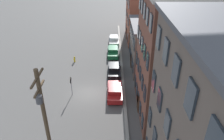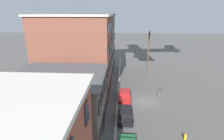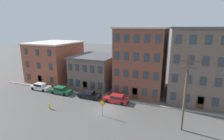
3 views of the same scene
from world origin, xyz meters
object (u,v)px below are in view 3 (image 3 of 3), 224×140
(utility_pole, at_px, (186,91))
(car_black, at_px, (89,94))
(car_green, at_px, (61,90))
(fire_hydrant, at_px, (49,106))
(car_red, at_px, (116,98))
(caution_sign, at_px, (102,105))
(car_white, at_px, (40,86))

(utility_pole, bearing_deg, car_black, 163.54)
(car_green, relative_size, fire_hydrant, 4.58)
(car_red, distance_m, fire_hydrant, 11.54)
(car_red, distance_m, caution_sign, 5.55)
(car_white, bearing_deg, utility_pole, -9.80)
(caution_sign, xyz_separation_m, fire_hydrant, (-9.26, -1.07, -1.29))
(car_green, xyz_separation_m, car_red, (12.09, 0.20, 0.00))
(caution_sign, height_order, fire_hydrant, caution_sign)
(car_black, bearing_deg, caution_sign, -45.62)
(car_green, bearing_deg, car_white, 177.92)
(car_white, relative_size, fire_hydrant, 4.58)
(utility_pole, xyz_separation_m, fire_hydrant, (-20.64, -1.56, -5.09))
(car_black, distance_m, fire_hydrant, 7.60)
(caution_sign, distance_m, utility_pole, 12.01)
(car_black, bearing_deg, car_white, 179.85)
(car_green, height_order, utility_pole, utility_pole)
(car_black, relative_size, car_red, 1.00)
(utility_pole, distance_m, fire_hydrant, 21.32)
(caution_sign, bearing_deg, utility_pole, 2.44)
(utility_pole, bearing_deg, car_green, 168.41)
(car_white, xyz_separation_m, car_black, (12.02, -0.03, 0.00))
(car_black, xyz_separation_m, car_red, (5.57, 0.03, 0.00))
(car_white, distance_m, caution_sign, 18.18)
(caution_sign, xyz_separation_m, utility_pole, (11.39, 0.49, 3.79))
(car_white, distance_m, car_green, 5.50)
(fire_hydrant, bearing_deg, car_red, 34.41)
(car_white, relative_size, car_green, 1.00)
(car_black, distance_m, caution_sign, 7.65)
(car_black, relative_size, fire_hydrant, 4.58)
(car_green, xyz_separation_m, utility_pole, (23.21, -4.76, 4.82))
(car_white, relative_size, utility_pole, 0.44)
(car_black, relative_size, utility_pole, 0.44)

